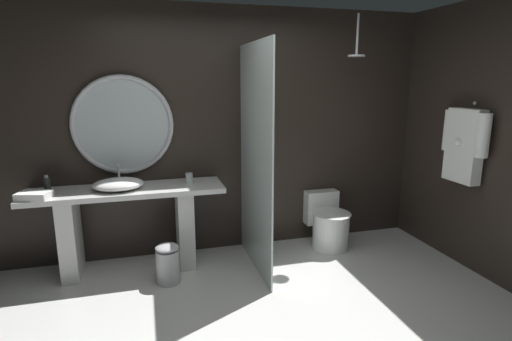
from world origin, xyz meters
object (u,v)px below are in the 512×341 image
object	(u,v)px
tumbler_cup	(189,178)
round_wall_mirror	(123,125)
soap_dispenser	(47,185)
rain_shower_head	(357,50)
toilet	(328,224)
waste_bin	(168,263)
vessel_sink	(118,184)
hanging_bathrobe	(464,143)
folded_hand_towel	(34,196)

from	to	relation	value
tumbler_cup	round_wall_mirror	distance (m)	0.83
soap_dispenser	rain_shower_head	bearing A→B (deg)	-3.02
round_wall_mirror	toilet	bearing A→B (deg)	-6.45
soap_dispenser	waste_bin	world-z (taller)	soap_dispenser
soap_dispenser	toilet	xyz separation A→B (m)	(2.84, -0.05, -0.65)
vessel_sink	hanging_bathrobe	xyz separation A→B (m)	(3.24, -0.74, 0.37)
vessel_sink	hanging_bathrobe	bearing A→B (deg)	-12.82
round_wall_mirror	folded_hand_towel	size ratio (longest dim) A/B	3.73
soap_dispenser	waste_bin	bearing A→B (deg)	-23.24
round_wall_mirror	rain_shower_head	bearing A→B (deg)	-8.62
hanging_bathrobe	toilet	world-z (taller)	hanging_bathrobe
hanging_bathrobe	round_wall_mirror	bearing A→B (deg)	162.40
vessel_sink	rain_shower_head	size ratio (longest dim) A/B	1.12
tumbler_cup	toilet	xyz separation A→B (m)	(1.54, -0.04, -0.62)
folded_hand_towel	toilet	bearing A→B (deg)	3.18
toilet	folded_hand_towel	world-z (taller)	folded_hand_towel
soap_dispenser	toilet	size ratio (longest dim) A/B	0.27
waste_bin	folded_hand_towel	world-z (taller)	folded_hand_towel
rain_shower_head	toilet	bearing A→B (deg)	148.87
waste_bin	hanging_bathrobe	bearing A→B (deg)	-7.42
soap_dispenser	folded_hand_towel	xyz separation A→B (m)	(-0.07, -0.21, -0.04)
soap_dispenser	hanging_bathrobe	size ratio (longest dim) A/B	0.21
waste_bin	toilet	bearing A→B (deg)	12.34
vessel_sink	toilet	world-z (taller)	vessel_sink
vessel_sink	folded_hand_towel	xyz separation A→B (m)	(-0.70, -0.13, -0.02)
soap_dispenser	waste_bin	size ratio (longest dim) A/B	0.43
toilet	folded_hand_towel	distance (m)	2.97
vessel_sink	waste_bin	xyz separation A→B (m)	(0.41, -0.37, -0.70)
soap_dispenser	round_wall_mirror	size ratio (longest dim) A/B	0.17
folded_hand_towel	round_wall_mirror	bearing A→B (deg)	27.82
tumbler_cup	rain_shower_head	distance (m)	2.14
vessel_sink	folded_hand_towel	distance (m)	0.71
tumbler_cup	hanging_bathrobe	bearing A→B (deg)	-17.36
soap_dispenser	folded_hand_towel	bearing A→B (deg)	-107.31
hanging_bathrobe	waste_bin	world-z (taller)	hanging_bathrobe
tumbler_cup	waste_bin	bearing A→B (deg)	-121.86
vessel_sink	tumbler_cup	distance (m)	0.68
round_wall_mirror	vessel_sink	bearing A→B (deg)	-104.42
folded_hand_towel	tumbler_cup	bearing A→B (deg)	8.29
round_wall_mirror	waste_bin	world-z (taller)	round_wall_mirror
toilet	rain_shower_head	bearing A→B (deg)	-31.13
round_wall_mirror	waste_bin	distance (m)	1.42
toilet	folded_hand_towel	size ratio (longest dim) A/B	2.27
soap_dispenser	toilet	distance (m)	2.92
tumbler_cup	soap_dispenser	size ratio (longest dim) A/B	0.63
soap_dispenser	rain_shower_head	xyz separation A→B (m)	(3.03, -0.16, 1.24)
folded_hand_towel	hanging_bathrobe	bearing A→B (deg)	-8.71
tumbler_cup	hanging_bathrobe	size ratio (longest dim) A/B	0.13
hanging_bathrobe	folded_hand_towel	distance (m)	4.00
soap_dispenser	hanging_bathrobe	world-z (taller)	hanging_bathrobe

